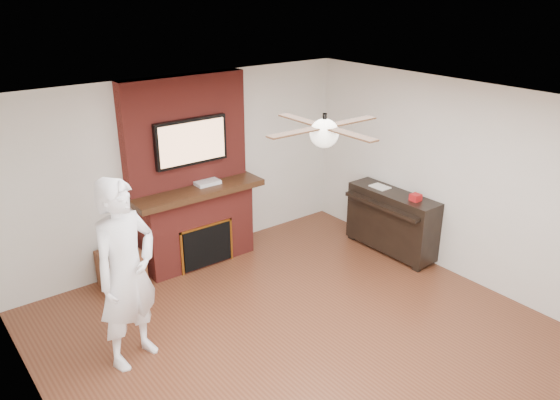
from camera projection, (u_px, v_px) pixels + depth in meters
room_shell at (321, 242)px, 5.24m from camera, size 5.36×5.86×2.86m
fireplace at (193, 191)px, 7.21m from camera, size 1.78×0.64×2.50m
tv at (191, 142)px, 6.92m from camera, size 1.00×0.08×0.60m
ceiling_fan at (324, 132)px, 4.84m from camera, size 1.21×1.21×0.31m
person at (127, 274)px, 5.23m from camera, size 0.83×0.68×1.94m
side_table at (121, 267)px, 6.82m from camera, size 0.50×0.50×0.55m
piano at (391, 220)px, 7.60m from camera, size 0.52×1.36×0.98m
cable_box at (208, 183)px, 7.20m from camera, size 0.33×0.19×0.05m
candle_orange at (192, 264)px, 7.30m from camera, size 0.07×0.07×0.11m
candle_green at (204, 262)px, 7.36m from camera, size 0.07×0.07×0.10m
candle_cream at (212, 258)px, 7.45m from camera, size 0.08×0.08×0.12m
candle_blue at (216, 256)px, 7.53m from camera, size 0.06×0.06×0.08m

